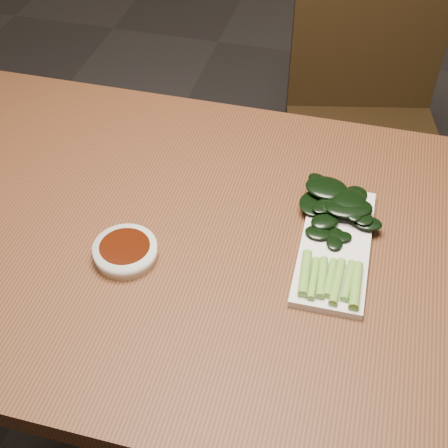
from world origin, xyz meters
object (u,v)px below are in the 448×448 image
(chair_far, at_px, (365,117))
(gai_lan, at_px, (335,220))
(serving_plate, at_px, (335,246))
(sauce_bowl, at_px, (125,251))
(table, at_px, (226,265))

(chair_far, distance_m, gai_lan, 0.80)
(chair_far, xyz_separation_m, gai_lan, (-0.02, -0.75, 0.29))
(serving_plate, bearing_deg, gai_lan, 100.10)
(serving_plate, relative_size, gai_lan, 0.97)
(chair_far, xyz_separation_m, sauce_bowl, (-0.36, -0.90, 0.28))
(chair_far, bearing_deg, serving_plate, -104.15)
(chair_far, distance_m, sauce_bowl, 1.01)
(sauce_bowl, relative_size, gai_lan, 0.36)
(chair_far, height_order, serving_plate, chair_far)
(sauce_bowl, height_order, serving_plate, sauce_bowl)
(table, distance_m, gai_lan, 0.21)
(sauce_bowl, xyz_separation_m, gai_lan, (0.33, 0.15, 0.01))
(chair_far, relative_size, serving_plate, 3.09)
(sauce_bowl, distance_m, gai_lan, 0.36)
(serving_plate, xyz_separation_m, gai_lan, (-0.01, 0.04, 0.02))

